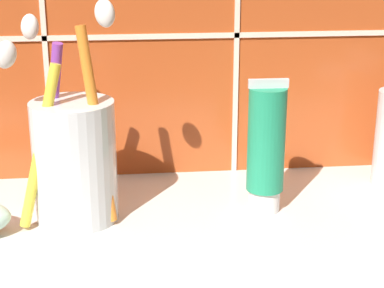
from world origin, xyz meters
TOP-DOWN VIEW (x-y plane):
  - sink_counter at (0.00, 0.00)cm, footprint 74.59×30.00cm
  - toothbrush_cup at (-13.82, 4.33)cm, footprint 10.16×7.84cm
  - toothpaste_tube at (2.93, 4.34)cm, footprint 3.49×3.32cm

SIDE VIEW (x-z plane):
  - sink_counter at x=0.00cm, z-range 0.00..2.00cm
  - toothbrush_cup at x=-13.82cm, z-range -1.89..17.36cm
  - toothpaste_tube at x=2.93cm, z-range 1.89..14.04cm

